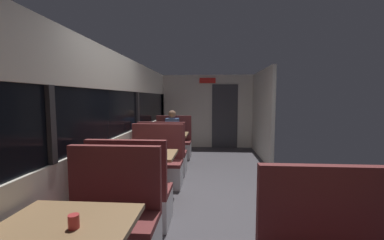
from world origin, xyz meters
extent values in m
cube|color=#423F44|center=(0.00, 0.00, -0.01)|extent=(3.30, 9.20, 0.02)
cube|color=beige|center=(-1.45, 0.00, 0.47)|extent=(0.08, 8.40, 0.95)
cube|color=beige|center=(-1.45, 0.00, 2.00)|extent=(0.08, 8.40, 0.60)
cube|color=black|center=(-1.46, 0.00, 1.32)|extent=(0.03, 8.40, 0.75)
cube|color=#2D2D30|center=(-1.43, -1.40, 1.32)|extent=(0.06, 0.08, 0.75)
cube|color=#2D2D30|center=(-1.43, 1.40, 1.32)|extent=(0.06, 0.08, 0.75)
cube|color=#2D2D30|center=(-1.43, 4.20, 1.32)|extent=(0.06, 0.08, 0.75)
cube|color=beige|center=(0.00, 4.20, 1.15)|extent=(2.90, 0.08, 2.30)
cube|color=#333338|center=(0.55, 4.15, 1.00)|extent=(0.80, 0.04, 2.00)
cube|color=red|center=(0.00, 4.14, 2.12)|extent=(0.50, 0.03, 0.16)
cube|color=beige|center=(1.45, 3.00, 1.15)|extent=(0.08, 2.40, 2.30)
cube|color=olive|center=(-0.89, -2.09, 0.72)|extent=(0.90, 0.70, 0.04)
cube|color=brown|center=(-0.89, -1.43, 0.42)|extent=(0.95, 0.50, 0.06)
cube|color=brown|center=(-0.89, -1.22, 0.78)|extent=(0.95, 0.08, 0.65)
cylinder|color=#9E9EA3|center=(-0.89, -0.02, 0.35)|extent=(0.10, 0.10, 0.70)
cube|color=olive|center=(-0.89, -0.02, 0.72)|extent=(0.90, 0.70, 0.04)
cube|color=silver|center=(-0.89, -0.68, 0.20)|extent=(0.95, 0.50, 0.39)
cube|color=brown|center=(-0.89, -0.68, 0.42)|extent=(0.95, 0.50, 0.06)
cube|color=brown|center=(-0.89, -0.89, 0.78)|extent=(0.95, 0.08, 0.65)
cube|color=silver|center=(-0.89, 0.64, 0.20)|extent=(0.95, 0.50, 0.39)
cube|color=brown|center=(-0.89, 0.64, 0.42)|extent=(0.95, 0.50, 0.06)
cube|color=brown|center=(-0.89, 0.85, 0.78)|extent=(0.95, 0.08, 0.65)
cylinder|color=#9E9EA3|center=(-0.89, 2.06, 0.35)|extent=(0.10, 0.10, 0.70)
cube|color=olive|center=(-0.89, 2.06, 0.72)|extent=(0.90, 0.70, 0.04)
cube|color=silver|center=(-0.89, 1.40, 0.20)|extent=(0.95, 0.50, 0.39)
cube|color=brown|center=(-0.89, 1.40, 0.42)|extent=(0.95, 0.50, 0.06)
cube|color=brown|center=(-0.89, 1.19, 0.78)|extent=(0.95, 0.08, 0.65)
cube|color=silver|center=(-0.89, 2.72, 0.20)|extent=(0.95, 0.50, 0.39)
cube|color=brown|center=(-0.89, 2.72, 0.42)|extent=(0.95, 0.50, 0.06)
cube|color=brown|center=(-0.89, 2.93, 0.78)|extent=(0.95, 0.08, 0.65)
cube|color=brown|center=(0.89, -1.82, 0.78)|extent=(0.95, 0.08, 0.65)
cube|color=#26262D|center=(-0.89, 2.72, 0.23)|extent=(0.30, 0.36, 0.45)
cube|color=#3F598C|center=(-0.89, 2.67, 0.75)|extent=(0.34, 0.22, 0.60)
sphere|color=#8C664C|center=(-0.89, 2.65, 1.16)|extent=(0.20, 0.20, 0.20)
cylinder|color=#3F598C|center=(-1.09, 2.49, 0.77)|extent=(0.07, 0.28, 0.07)
cylinder|color=#3F598C|center=(-0.69, 2.49, 0.77)|extent=(0.07, 0.28, 0.07)
cylinder|color=#B23333|center=(-0.81, -2.14, 0.79)|extent=(0.07, 0.07, 0.09)
cylinder|color=#B23333|center=(-0.76, 2.22, 0.79)|extent=(0.07, 0.07, 0.09)
camera|label=1|loc=(0.06, -3.58, 1.58)|focal=22.82mm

